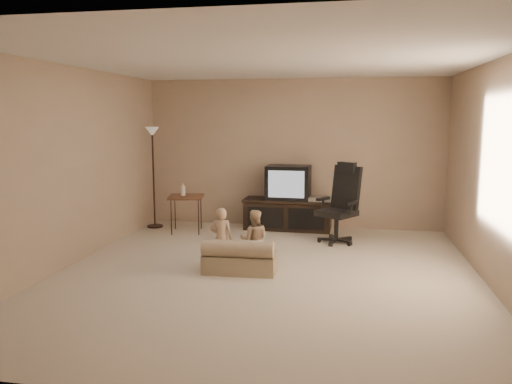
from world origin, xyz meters
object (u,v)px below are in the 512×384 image
office_chair (340,214)px  toddler_left (221,239)px  floor_lamp (153,155)px  side_table (186,197)px  tv_stand (288,203)px  child_sofa (239,259)px  toddler_right (254,239)px

office_chair → toddler_left: office_chair is taller
floor_lamp → side_table: bearing=-21.3°
tv_stand → side_table: (-1.61, -0.52, 0.14)m
office_chair → child_sofa: 2.09m
tv_stand → office_chair: (0.86, -0.74, -0.01)m
office_chair → child_sofa: office_chair is taller
office_chair → toddler_right: (-1.01, -1.52, -0.06)m
floor_lamp → toddler_left: floor_lamp is taller
toddler_right → child_sofa: bearing=44.8°
office_chair → child_sofa: size_ratio=1.36×
tv_stand → floor_lamp: floor_lamp is taller
child_sofa → toddler_left: (-0.25, 0.09, 0.21)m
floor_lamp → child_sofa: floor_lamp is taller
child_sofa → toddler_left: bearing=157.3°
toddler_right → office_chair: bearing=-132.7°
side_table → toddler_right: side_table is taller
toddler_left → floor_lamp: bearing=-55.7°
tv_stand → side_table: size_ratio=1.86×
side_table → floor_lamp: floor_lamp is taller
floor_lamp → toddler_left: size_ratio=2.20×
side_table → floor_lamp: size_ratio=0.48×
side_table → child_sofa: 2.38m
side_table → office_chair: bearing=-5.2°
tv_stand → side_table: bearing=-160.7°
tv_stand → floor_lamp: 2.42m
side_table → toddler_left: side_table is taller
toddler_left → toddler_right: (0.39, 0.10, -0.02)m
floor_lamp → toddler_right: (2.11, -2.00, -0.87)m
toddler_left → child_sofa: bearing=154.4°
office_chair → side_table: bearing=-150.4°
office_chair → toddler_left: size_ratio=1.55×
office_chair → side_table: 2.49m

